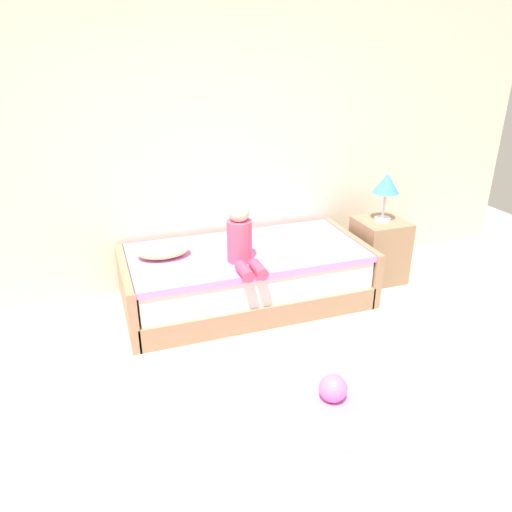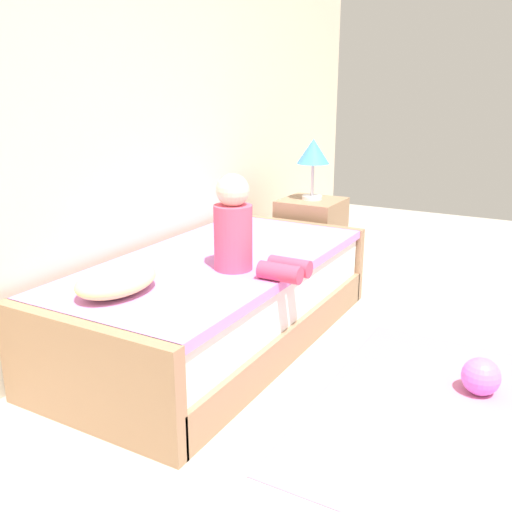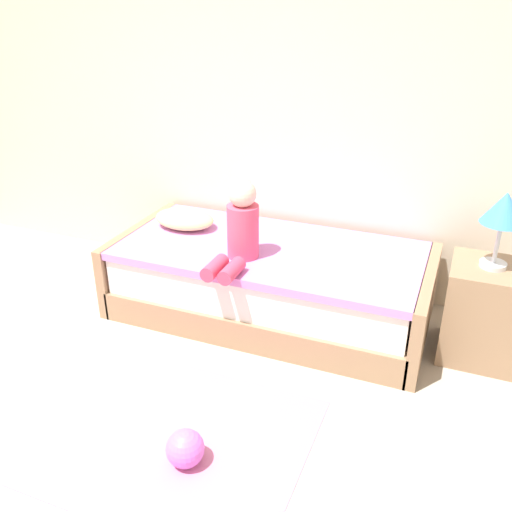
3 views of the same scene
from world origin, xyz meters
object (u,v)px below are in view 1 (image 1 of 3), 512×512
nightstand (379,250)px  pillow (163,249)px  table_lamp (386,186)px  bed (247,277)px  child_figure (241,239)px  toy_ball (333,388)px

nightstand → pillow: 2.06m
table_lamp → pillow: size_ratio=1.02×
bed → child_figure: bearing=-117.0°
nightstand → bed: bearing=-179.0°
nightstand → toy_ball: nightstand is taller
table_lamp → toy_ball: (-1.24, -1.44, -0.85)m
nightstand → pillow: bearing=177.9°
bed → child_figure: 0.53m
nightstand → pillow: pillow is taller
bed → child_figure: (-0.12, -0.23, 0.46)m
toy_ball → child_figure: bearing=100.9°
toy_ball → bed: bearing=94.6°
bed → toy_ball: 1.43m
bed → pillow: 0.77m
table_lamp → toy_ball: table_lamp is taller
child_figure → nightstand: bearing=9.8°
bed → table_lamp: (1.35, 0.02, 0.69)m
bed → child_figure: child_figure is taller
bed → nightstand: (1.35, 0.02, 0.05)m
bed → table_lamp: 1.52m
table_lamp → pillow: bearing=177.9°
nightstand → table_lamp: bearing=180.0°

